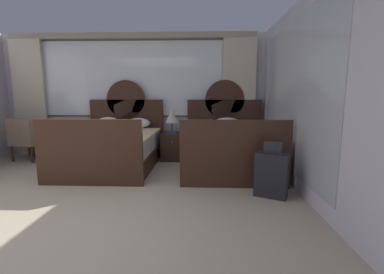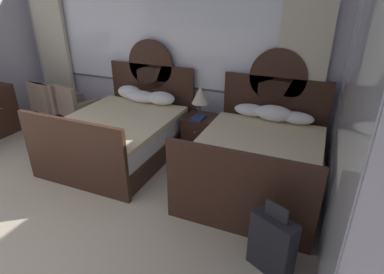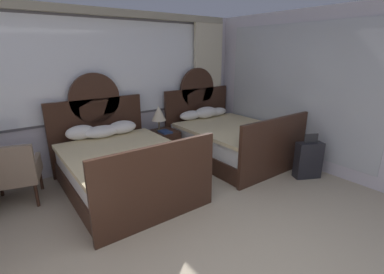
{
  "view_description": "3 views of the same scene",
  "coord_description": "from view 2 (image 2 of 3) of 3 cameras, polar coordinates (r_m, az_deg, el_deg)",
  "views": [
    {
      "loc": [
        1.55,
        -2.28,
        1.37
      ],
      "look_at": [
        1.38,
        2.1,
        0.68
      ],
      "focal_mm": 25.2,
      "sensor_mm": 36.0,
      "label": 1
    },
    {
      "loc": [
        2.66,
        -1.1,
        2.47
      ],
      "look_at": [
        1.28,
        2.15,
        0.79
      ],
      "focal_mm": 29.53,
      "sensor_mm": 36.0,
      "label": 2
    },
    {
      "loc": [
        -1.57,
        -1.0,
        2.04
      ],
      "look_at": [
        0.97,
        2.42,
        0.69
      ],
      "focal_mm": 25.78,
      "sensor_mm": 36.0,
      "label": 3
    }
  ],
  "objects": [
    {
      "name": "armchair_by_window_centre",
      "position": [
        6.67,
        -24.17,
        5.86
      ],
      "size": [
        0.77,
        0.77,
        0.89
      ],
      "color": "#84705B",
      "rests_on": "ground_plane"
    },
    {
      "name": "table_lamp_on_nightstand",
      "position": [
        5.04,
        1.48,
        7.51
      ],
      "size": [
        0.27,
        0.27,
        0.48
      ],
      "color": "brown",
      "rests_on": "nightstand_between_beds"
    },
    {
      "name": "armchair_by_window_left",
      "position": [
        6.26,
        -20.3,
        5.31
      ],
      "size": [
        0.76,
        0.76,
        0.89
      ],
      "color": "#84705B",
      "rests_on": "ground_plane"
    },
    {
      "name": "suitcase_on_floor",
      "position": [
        3.19,
        14.26,
        -18.22
      ],
      "size": [
        0.46,
        0.35,
        0.76
      ],
      "color": "black",
      "rests_on": "ground_plane"
    },
    {
      "name": "bed_near_window",
      "position": [
        5.14,
        -12.34,
        0.94
      ],
      "size": [
        1.62,
        2.13,
        1.68
      ],
      "color": "#382116",
      "rests_on": "ground_plane"
    },
    {
      "name": "wall_right_mirror",
      "position": [
        2.95,
        26.58,
        0.37
      ],
      "size": [
        0.08,
        4.39,
        2.7
      ],
      "color": "silver",
      "rests_on": "ground_plane"
    },
    {
      "name": "bed_near_mirror",
      "position": [
        4.36,
        11.91,
        -3.75
      ],
      "size": [
        1.62,
        2.13,
        1.68
      ],
      "color": "#382116",
      "rests_on": "ground_plane"
    },
    {
      "name": "nightstand_between_beds",
      "position": [
        5.2,
        1.59,
        0.72
      ],
      "size": [
        0.5,
        0.52,
        0.58
      ],
      "color": "#382116",
      "rests_on": "ground_plane"
    },
    {
      "name": "book_on_nightstand",
      "position": [
        5.0,
        1.11,
        3.47
      ],
      "size": [
        0.18,
        0.26,
        0.03
      ],
      "color": "navy",
      "rests_on": "nightstand_between_beds"
    },
    {
      "name": "wall_back_window",
      "position": [
        5.66,
        -5.63,
        14.92
      ],
      "size": [
        5.82,
        0.22,
        2.7
      ],
      "color": "silver",
      "rests_on": "ground_plane"
    },
    {
      "name": "armchair_by_window_right",
      "position": [
        6.66,
        -24.07,
        5.83
      ],
      "size": [
        0.64,
        0.64,
        0.89
      ],
      "color": "#84705B",
      "rests_on": "ground_plane"
    }
  ]
}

